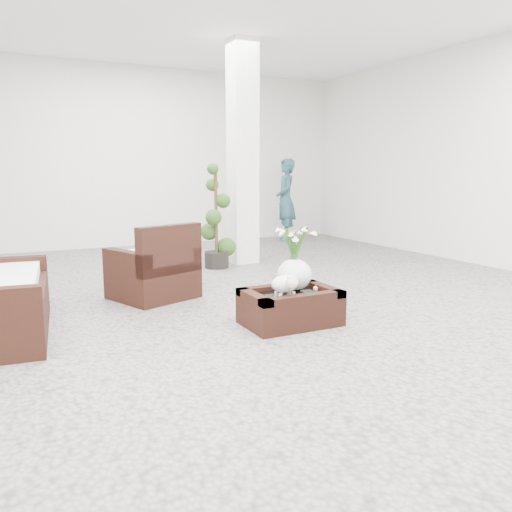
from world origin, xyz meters
name	(u,v)px	position (x,y,z in m)	size (l,w,h in m)	color
ground	(252,312)	(0.00, 0.00, 0.00)	(11.00, 11.00, 0.00)	gray
column	(243,154)	(1.20, 2.80, 1.75)	(0.40, 0.40, 3.50)	white
coffee_table	(290,309)	(0.14, -0.56, 0.16)	(0.90, 0.60, 0.31)	black
sheep_figurine	(285,286)	(0.02, -0.66, 0.42)	(0.28, 0.23, 0.21)	white
planter_narcissus	(295,250)	(0.24, -0.46, 0.71)	(0.44, 0.44, 0.80)	white
tealight	(315,288)	(0.44, -0.54, 0.33)	(0.04, 0.04, 0.03)	white
armchair	(152,261)	(-0.77, 1.08, 0.44)	(0.83, 0.80, 0.89)	black
topiary	(216,217)	(0.62, 2.53, 0.78)	(0.42, 0.42, 1.57)	#234014
shopper	(286,200)	(3.15, 4.83, 0.87)	(0.64, 0.42, 1.75)	#29505B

